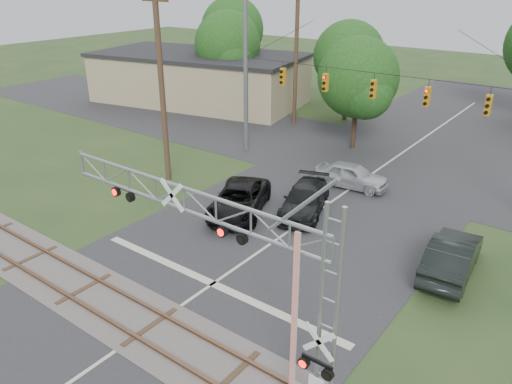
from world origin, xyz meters
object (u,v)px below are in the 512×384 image
Objects in this scene: pickup_black at (239,200)px; commercial_building at (200,77)px; traffic_signal_span at (388,91)px; sedan_silver at (352,175)px; car_dark at (305,200)px; crossing_gantry at (233,268)px.

commercial_building reaches higher than pickup_black.
commercial_building is (-23.41, 9.10, -3.35)m from traffic_signal_span.
traffic_signal_span is 5.36m from sedan_silver.
sedan_silver is at bearing -37.02° from commercial_building.
traffic_signal_span is 8.21m from car_dark.
car_dark is (-4.93, 12.03, -3.71)m from crossing_gantry.
crossing_gantry is at bearing -57.03° from commercial_building.
traffic_signal_span is 25.34m from commercial_building.
crossing_gantry reaches higher than commercial_building.
car_dark is at bearing 14.54° from pickup_black.
traffic_signal_span is 0.88× the size of commercial_building.
car_dark is at bearing -103.35° from traffic_signal_span.
car_dark is 26.84m from commercial_building.
traffic_signal_span reaches higher than pickup_black.
commercial_building is at bearing 158.77° from traffic_signal_span.
traffic_signal_span is 10.76m from pickup_black.
crossing_gantry is at bearing -79.42° from traffic_signal_span.
crossing_gantry is at bearing -87.08° from car_dark.
pickup_black reaches higher than car_dark.
sedan_silver is (-4.51, 16.74, -3.70)m from crossing_gantry.
pickup_black is at bearing 148.94° from sedan_silver.
pickup_black is 1.08× the size of car_dark.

